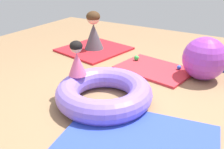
{
  "coord_description": "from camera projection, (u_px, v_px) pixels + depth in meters",
  "views": [
    {
      "loc": [
        1.44,
        -2.45,
        1.7
      ],
      "look_at": [
        -0.11,
        0.14,
        0.33
      ],
      "focal_mm": 40.57,
      "sensor_mm": 36.0,
      "label": 1
    }
  ],
  "objects": [
    {
      "name": "exercise_ball_large",
      "position": [
        204.0,
        59.0,
        3.84
      ],
      "size": [
        0.66,
        0.66,
        0.66
      ],
      "primitive_type": "sphere",
      "color": "purple",
      "rests_on": "ground"
    },
    {
      "name": "gym_mat_far_left",
      "position": [
        139.0,
        140.0,
        2.58
      ],
      "size": [
        1.7,
        1.28,
        0.04
      ],
      "primitive_type": "cube",
      "rotation": [
        0.0,
        0.0,
        0.17
      ],
      "color": "#2D47B7",
      "rests_on": "ground"
    },
    {
      "name": "play_ball_green",
      "position": [
        136.0,
        58.0,
        4.57
      ],
      "size": [
        0.09,
        0.09,
        0.09
      ],
      "primitive_type": "sphere",
      "color": "green",
      "rests_on": "gym_mat_far_right"
    },
    {
      "name": "play_ball_teal",
      "position": [
        117.0,
        107.0,
        3.02
      ],
      "size": [
        0.11,
        0.11,
        0.11
      ],
      "primitive_type": "sphere",
      "color": "teal",
      "rests_on": "gym_mat_far_left"
    },
    {
      "name": "play_ball_blue",
      "position": [
        179.0,
        67.0,
        4.19
      ],
      "size": [
        0.08,
        0.08,
        0.08
      ],
      "primitive_type": "sphere",
      "color": "blue",
      "rests_on": "gym_mat_far_right"
    },
    {
      "name": "ground_plane",
      "position": [
        114.0,
        103.0,
        3.29
      ],
      "size": [
        8.0,
        8.0,
        0.0
      ],
      "primitive_type": "plane",
      "color": "#93704C"
    },
    {
      "name": "inflatable_cushion",
      "position": [
        104.0,
        93.0,
        3.23
      ],
      "size": [
        1.24,
        1.24,
        0.3
      ],
      "primitive_type": "torus",
      "color": "#8466E0",
      "rests_on": "ground"
    },
    {
      "name": "gym_mat_center_rear",
      "position": [
        94.0,
        49.0,
        5.21
      ],
      "size": [
        1.38,
        1.42,
        0.04
      ],
      "primitive_type": "cube",
      "rotation": [
        0.0,
        0.0,
        -0.19
      ],
      "color": "red",
      "rests_on": "ground"
    },
    {
      "name": "child_in_pink",
      "position": [
        77.0,
        59.0,
        3.3
      ],
      "size": [
        0.29,
        0.29,
        0.47
      ],
      "rotation": [
        0.0,
        0.0,
        0.24
      ],
      "color": "#E5608E",
      "rests_on": "inflatable_cushion"
    },
    {
      "name": "adult_seated",
      "position": [
        94.0,
        31.0,
        5.05
      ],
      "size": [
        0.47,
        0.47,
        0.76
      ],
      "rotation": [
        0.0,
        0.0,
        0.24
      ],
      "color": "#4C4751",
      "rests_on": "gym_mat_center_rear"
    },
    {
      "name": "gym_mat_far_right",
      "position": [
        154.0,
        69.0,
        4.26
      ],
      "size": [
        1.3,
        1.03,
        0.04
      ],
      "primitive_type": "cube",
      "rotation": [
        0.0,
        0.0,
        -0.17
      ],
      "color": "red",
      "rests_on": "ground"
    }
  ]
}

